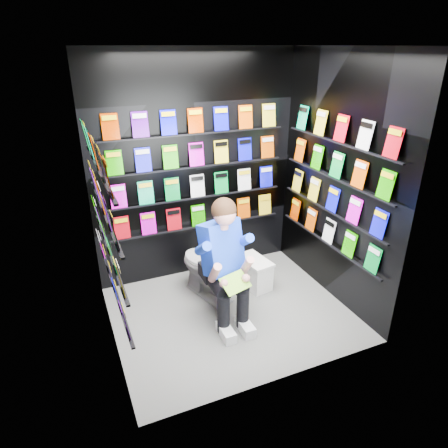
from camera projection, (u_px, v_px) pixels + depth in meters
name	position (u px, v px, depth m)	size (l,w,h in m)	color
floor	(231.00, 313.00, 4.24)	(2.40, 2.40, 0.00)	slate
ceiling	(233.00, 46.00, 3.18)	(2.40, 2.40, 0.00)	white
wall_back	(196.00, 170.00, 4.55)	(2.40, 0.04, 2.60)	black
wall_front	(288.00, 244.00, 2.87)	(2.40, 0.04, 2.60)	black
wall_left	(99.00, 219.00, 3.28)	(0.04, 2.00, 2.60)	black
wall_right	(337.00, 183.00, 4.14)	(0.04, 2.00, 2.60)	black
comics_back	(197.00, 170.00, 4.52)	(2.10, 0.06, 1.37)	red
comics_left	(103.00, 218.00, 3.29)	(0.06, 1.70, 1.37)	red
comics_right	(335.00, 182.00, 4.13)	(0.06, 1.70, 1.37)	red
toilet	(208.00, 266.00, 4.42)	(0.42, 0.75, 0.73)	silver
longbox	(254.00, 274.00, 4.67)	(0.23, 0.42, 0.32)	white
longbox_lid	(255.00, 261.00, 4.60)	(0.25, 0.45, 0.03)	white
reader	(221.00, 247.00, 3.93)	(0.54, 0.78, 1.45)	#1236C8
held_comic	(235.00, 283.00, 3.72)	(0.28, 0.01, 0.20)	green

